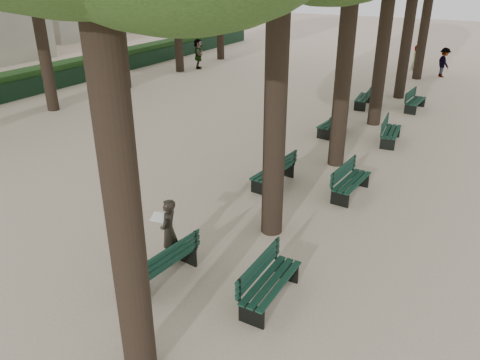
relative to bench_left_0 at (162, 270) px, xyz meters
The scene contains 15 objects.
ground 0.46m from the bench_left_0, behind, with size 120.00×120.00×0.00m, color beige.
bench_left_0 is the anchor object (origin of this frame).
bench_left_1 5.44m from the bench_left_0, 90.00° to the left, with size 0.78×1.85×0.92m.
bench_left_2 10.88m from the bench_left_0, 90.00° to the left, with size 0.74×1.85×0.92m.
bench_left_3 15.37m from the bench_left_0, 90.00° to the left, with size 0.73×1.84×0.92m.
bench_right_0 2.32m from the bench_left_0, 12.28° to the left, with size 0.59×1.81×0.92m.
bench_right_1 6.28m from the bench_left_0, 68.82° to the left, with size 0.72×1.84×0.92m.
bench_right_2 11.14m from the bench_left_0, 78.26° to the left, with size 0.73×1.84×0.92m.
bench_right_3 16.08m from the bench_left_0, 81.89° to the left, with size 0.71×1.84×0.92m.
man_with_map 0.88m from the bench_left_0, 113.08° to the left, with size 0.66×0.67×1.53m.
pedestrian_b 24.33m from the bench_left_0, 84.44° to the left, with size 1.11×0.34×1.71m, color #262628.
pedestrian_e 22.69m from the bench_left_0, 121.53° to the left, with size 1.73×0.37×1.87m, color #262628.
pedestrian_d 25.70m from the bench_left_0, 88.77° to the left, with size 0.76×0.31×1.55m, color #262628.
fence 18.87m from the bench_left_0, 144.53° to the left, with size 0.08×42.00×0.90m, color black.
hedge 19.44m from the bench_left_0, 145.73° to the left, with size 1.20×42.00×1.20m, color #183B14.
Camera 1 is at (5.69, -6.24, 6.02)m, focal length 35.00 mm.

